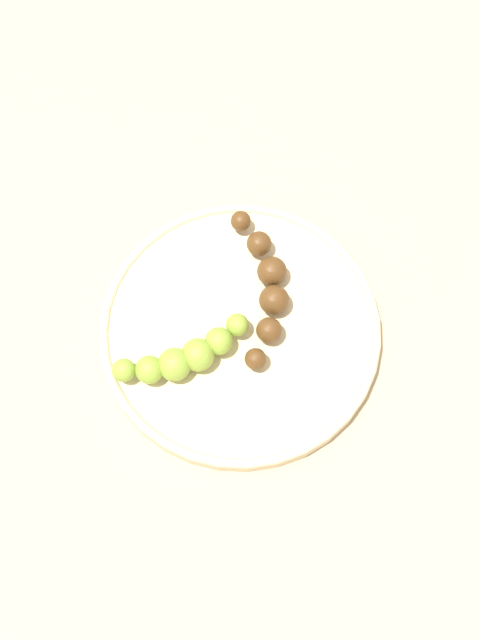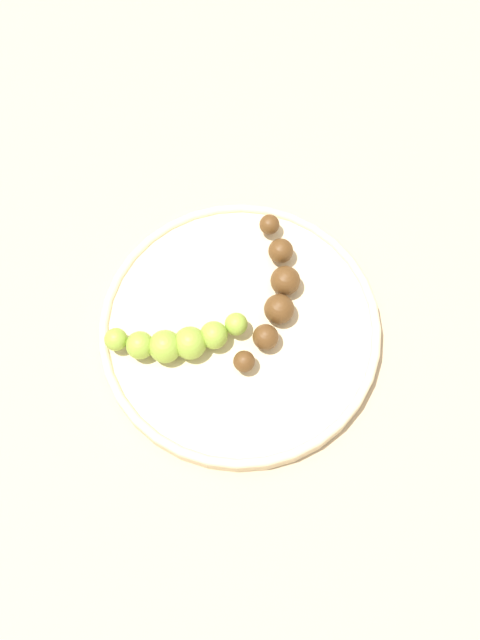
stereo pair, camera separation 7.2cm
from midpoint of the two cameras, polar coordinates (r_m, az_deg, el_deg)
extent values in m
plane|color=tan|center=(0.76, 2.71, -1.41)|extent=(2.40, 2.40, 0.00)
cylinder|color=beige|center=(0.75, 2.74, -1.17)|extent=(0.29, 0.29, 0.02)
torus|color=beige|center=(0.74, 2.77, -0.92)|extent=(0.29, 0.29, 0.01)
sphere|color=#593819|center=(0.71, 3.22, -3.67)|extent=(0.02, 0.02, 0.02)
sphere|color=#593819|center=(0.72, 4.89, -1.72)|extent=(0.03, 0.03, 0.03)
sphere|color=#593819|center=(0.73, 5.93, 0.52)|extent=(0.03, 0.03, 0.03)
sphere|color=#593819|center=(0.75, 6.28, 2.87)|extent=(0.03, 0.03, 0.03)
sphere|color=#593819|center=(0.76, 5.96, 5.16)|extent=(0.03, 0.03, 0.03)
sphere|color=#593819|center=(0.78, 5.03, 7.25)|extent=(0.02, 0.02, 0.02)
sphere|color=#8CAD38|center=(0.72, -7.05, -1.90)|extent=(0.02, 0.02, 0.02)
sphere|color=#8CAD38|center=(0.72, -5.14, -2.38)|extent=(0.03, 0.03, 0.03)
sphere|color=#8CAD38|center=(0.72, -3.13, -2.48)|extent=(0.03, 0.03, 0.03)
sphere|color=#8CAD38|center=(0.72, -1.13, -2.21)|extent=(0.03, 0.03, 0.03)
sphere|color=#8CAD38|center=(0.72, 0.76, -1.57)|extent=(0.03, 0.03, 0.03)
sphere|color=#8CAD38|center=(0.72, 2.46, -0.61)|extent=(0.02, 0.02, 0.02)
camera|label=1|loc=(0.04, -87.12, 7.15)|focal=40.27mm
camera|label=2|loc=(0.04, 92.88, -7.15)|focal=40.27mm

